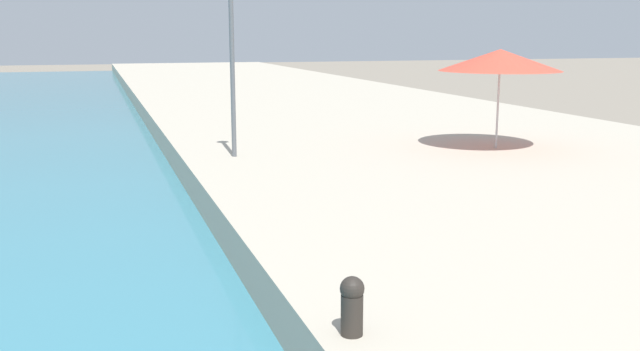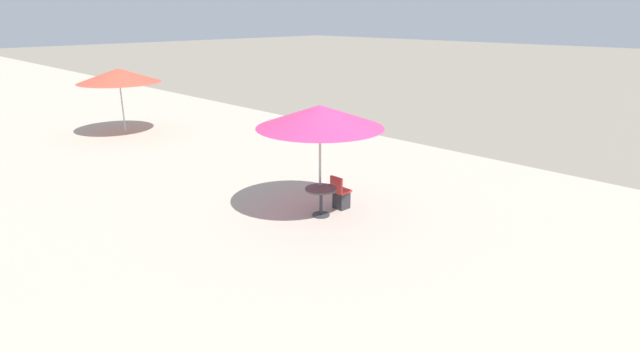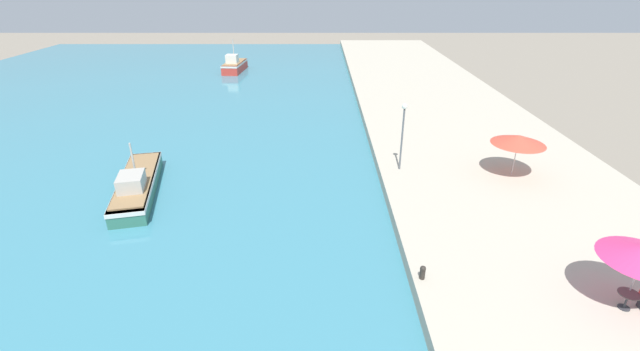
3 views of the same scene
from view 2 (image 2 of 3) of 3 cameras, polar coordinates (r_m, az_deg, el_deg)
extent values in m
cylinder|color=#B7B7B7|center=(12.55, 0.00, 0.85)|extent=(0.06, 0.06, 2.39)
cone|color=#E5387A|center=(12.23, 0.00, 6.79)|extent=(3.17, 3.17, 0.55)
cylinder|color=#B7B7B7|center=(22.93, -21.64, 7.35)|extent=(0.06, 0.06, 2.31)
cone|color=#E04C38|center=(22.75, -22.02, 10.56)|extent=(3.38, 3.38, 0.59)
cylinder|color=#333338|center=(12.74, 0.11, -4.52)|extent=(0.44, 0.44, 0.04)
cylinder|color=#333338|center=(12.61, 0.11, -3.14)|extent=(0.08, 0.08, 0.70)
cylinder|color=#4C4742|center=(12.48, 0.11, -1.55)|extent=(0.80, 0.80, 0.04)
cube|color=#2D2D33|center=(13.16, 2.46, -2.82)|extent=(0.35, 0.35, 0.45)
cube|color=red|center=(13.07, 2.48, -1.78)|extent=(0.41, 0.41, 0.06)
cube|color=red|center=(12.85, 1.88, -1.02)|extent=(0.07, 0.40, 0.40)
camera|label=1|loc=(4.23, -66.10, -17.78)|focal=40.00mm
camera|label=3|loc=(9.39, 174.67, 31.69)|focal=24.00mm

